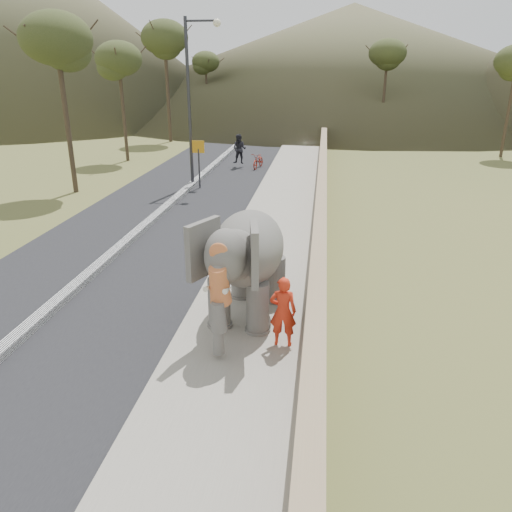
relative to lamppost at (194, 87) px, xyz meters
The scene contains 12 objects.
ground 18.48m from the lamppost, 74.74° to the right, with size 160.00×160.00×0.00m, color olive.
road 8.69m from the lamppost, 92.46° to the right, with size 7.00×120.00×0.03m, color black.
median 8.64m from the lamppost, 92.46° to the right, with size 0.35×120.00×0.22m, color black.
walkway 9.84m from the lamppost, 56.90° to the right, with size 3.00×120.00×0.15m, color #9E9687.
parapet 10.52m from the lamppost, 48.62° to the right, with size 0.30×120.00×1.10m, color tan.
lamppost is the anchor object (origin of this frame).
signboard 3.27m from the lamppost, 68.71° to the right, with size 0.60×0.08×2.40m.
hill_left 50.76m from the lamppost, 131.38° to the left, with size 60.00×60.00×22.00m, color brown.
hill_far 53.73m from the lamppost, 79.60° to the left, with size 80.00×80.00×14.00m, color brown.
elephant_and_man 15.14m from the lamppost, 71.38° to the right, with size 2.42×3.91×2.67m.
motorcyclist 6.87m from the lamppost, 70.19° to the left, with size 2.08×1.83×2.01m.
trees 12.14m from the lamppost, 63.54° to the left, with size 47.34×43.40×9.46m.
Camera 1 is at (1.64, -7.66, 5.85)m, focal length 35.00 mm.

